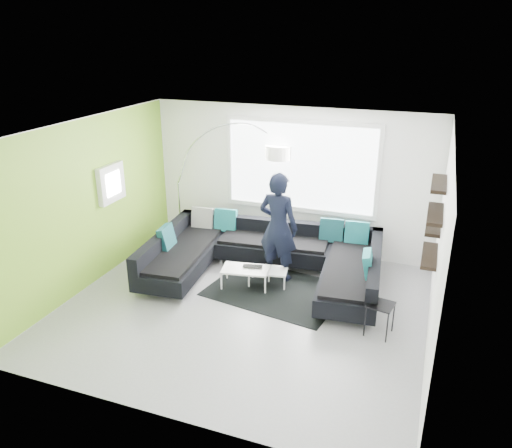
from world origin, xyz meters
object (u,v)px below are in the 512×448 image
at_px(arc_lamp, 178,183).
at_px(laptop, 252,268).
at_px(coffee_table, 257,276).
at_px(side_table, 379,319).
at_px(sectional_sofa, 264,261).
at_px(person, 278,227).

relative_size(arc_lamp, laptop, 6.67).
bearing_deg(coffee_table, side_table, -29.71).
distance_m(sectional_sofa, arc_lamp, 2.60).
height_order(person, laptop, person).
height_order(sectional_sofa, person, person).
distance_m(sectional_sofa, coffee_table, 0.31).
xyz_separation_m(arc_lamp, person, (2.39, -0.91, -0.27)).
distance_m(person, laptop, 0.82).
bearing_deg(sectional_sofa, side_table, -30.69).
height_order(sectional_sofa, coffee_table, sectional_sofa).
relative_size(person, laptop, 5.19).
xyz_separation_m(sectional_sofa, laptop, (-0.11, -0.28, -0.03)).
bearing_deg(arc_lamp, person, -29.67).
bearing_deg(arc_lamp, laptop, -41.86).
bearing_deg(coffee_table, person, 47.99).
xyz_separation_m(sectional_sofa, arc_lamp, (-2.20, 1.08, 0.86)).
relative_size(coffee_table, side_table, 2.09).
height_order(side_table, person, person).
distance_m(coffee_table, person, 0.92).
bearing_deg(arc_lamp, sectional_sofa, -34.98).
xyz_separation_m(side_table, laptop, (-2.21, 0.71, 0.10)).
bearing_deg(side_table, sectional_sofa, 154.70).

